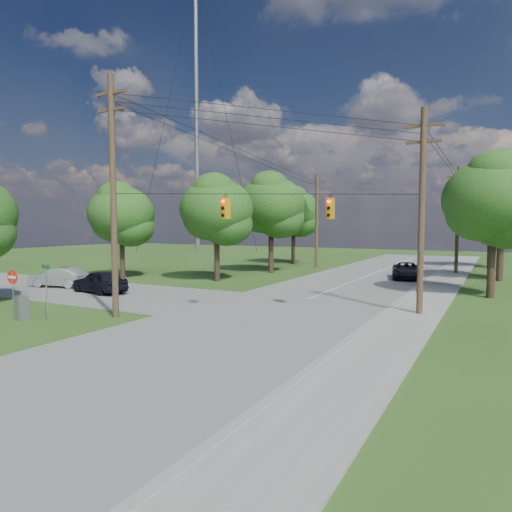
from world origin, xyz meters
The scene contains 24 objects.
ground centered at (0.00, 0.00, 0.00)m, with size 140.00×140.00×0.00m, color #2E4E1A.
main_road centered at (2.00, 5.00, 0.01)m, with size 10.00×100.00×0.03m, color gray.
cross_road centered at (-22.00, 6.00, 0.02)m, with size 48.00×9.00×0.03m, color gray.
sidewalk_east centered at (8.70, 5.00, 0.06)m, with size 2.60×100.00×0.12m, color #A19F97.
pole_sw centered at (-4.60, 0.40, 6.23)m, with size 2.00×0.32×12.00m.
pole_ne centered at (8.90, 8.00, 5.47)m, with size 2.00×0.32×10.50m.
pole_north_e centered at (8.90, 30.00, 5.13)m, with size 2.00×0.32×10.00m.
pole_north_w centered at (-5.00, 30.00, 5.13)m, with size 2.00×0.32×10.00m.
power_lines centered at (1.50, 11.54, 9.15)m, with size 13.93×29.62×4.93m.
traffic_signals centered at (2.55, 4.43, 5.50)m, with size 4.91×3.27×1.05m.
radio_mast centered at (-32.00, 46.00, 22.50)m, with size 0.70×0.70×45.00m, color gray.
tree_w_near centered at (-8.00, 15.00, 5.92)m, with size 6.00×6.00×8.40m.
tree_w_mid centered at (-7.00, 23.00, 6.58)m, with size 6.40×6.40×9.22m.
tree_w_far centered at (-9.00, 33.00, 6.25)m, with size 6.00×6.00×8.73m.
tree_e_near centered at (12.00, 16.00, 6.25)m, with size 6.20×6.20×8.81m.
tree_e_mid centered at (12.50, 26.00, 6.91)m, with size 6.60×6.60×9.64m.
tree_e_far centered at (11.50, 38.00, 5.92)m, with size 5.80×5.80×8.32m.
tree_cross_n centered at (-16.00, 12.50, 5.59)m, with size 5.60×5.60×7.91m.
car_cross_dark centered at (-11.46, 5.74, 0.80)m, with size 1.82×4.51×1.54m, color black.
car_cross_silver centered at (-16.35, 6.35, 0.75)m, with size 1.53×4.38×1.44m, color #B5B9BD.
car_main_north centered at (5.50, 23.85, 0.72)m, with size 2.30×4.99×1.39m, color black.
control_cabinet centered at (-8.20, -2.27, 0.59)m, with size 0.65×0.47×1.17m, color gray.
do_not_enter_sign centered at (-10.20, -1.35, 1.67)m, with size 0.76×0.10×2.28m.
street_name_sign centered at (-6.95, -1.77, 1.74)m, with size 0.80×0.23×2.74m.
Camera 1 is at (12.42, -16.35, 4.69)m, focal length 32.00 mm.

